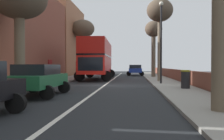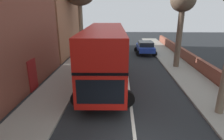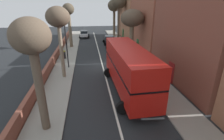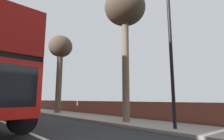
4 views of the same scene
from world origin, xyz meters
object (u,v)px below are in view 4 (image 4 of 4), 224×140
street_tree_right_3 (125,12)px  lamppost_right (170,38)px  parked_car_blue_right_1 (13,103)px  street_tree_right_5 (60,51)px

street_tree_right_3 → lamppost_right: size_ratio=1.15×
parked_car_blue_right_1 → lamppost_right: 17.06m
parked_car_blue_right_1 → street_tree_right_5: (2.19, -5.58, 4.67)m
parked_car_blue_right_1 → street_tree_right_5: 7.60m
street_tree_right_3 → street_tree_right_5: 8.34m
lamppost_right → street_tree_right_3: bearing=85.7°
lamppost_right → parked_car_blue_right_1: bearing=96.1°
street_tree_right_5 → street_tree_right_3: bearing=-91.2°
street_tree_right_3 → parked_car_blue_right_1: bearing=98.2°
parked_car_blue_right_1 → street_tree_right_3: bearing=-81.8°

